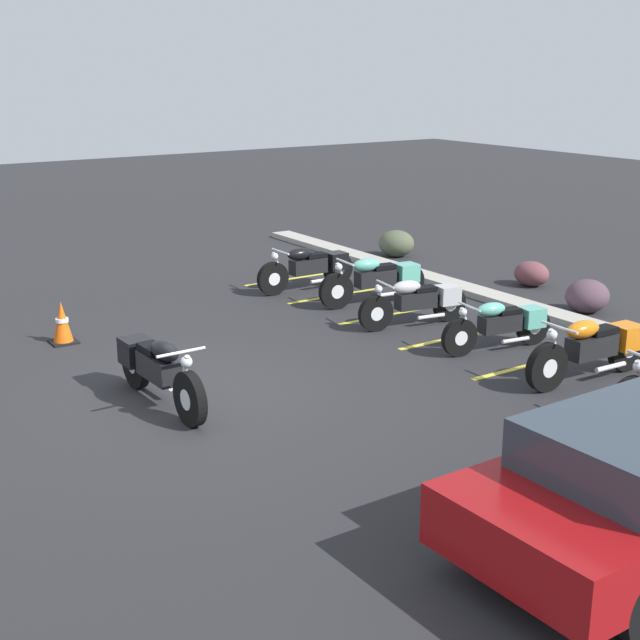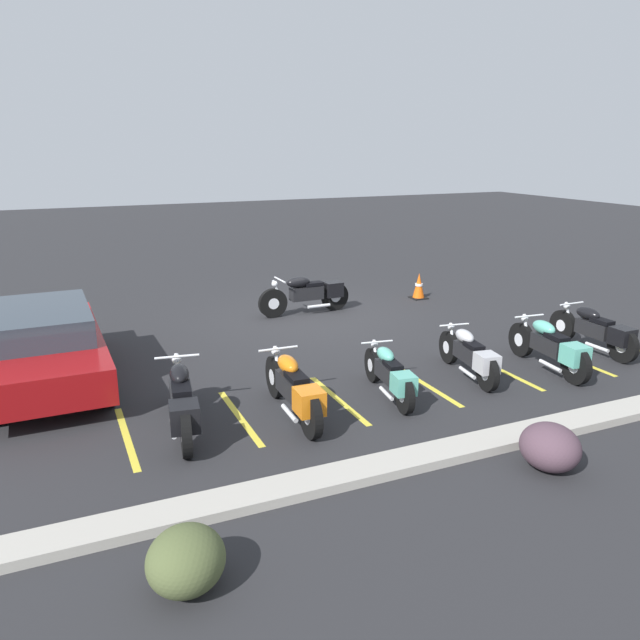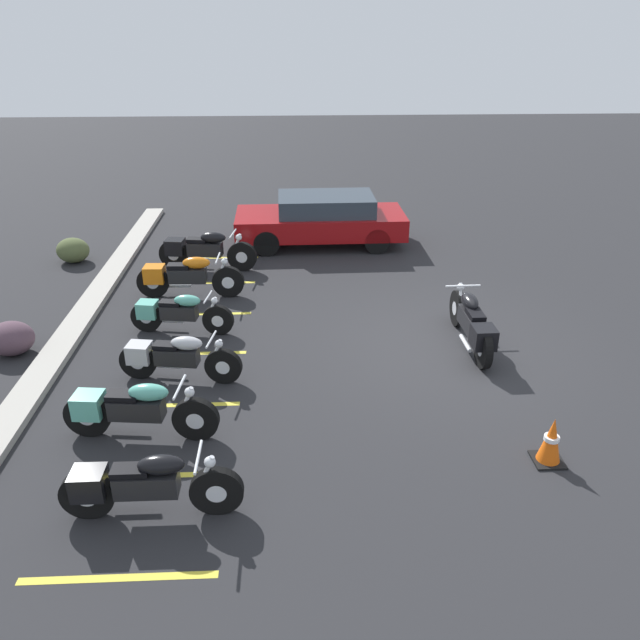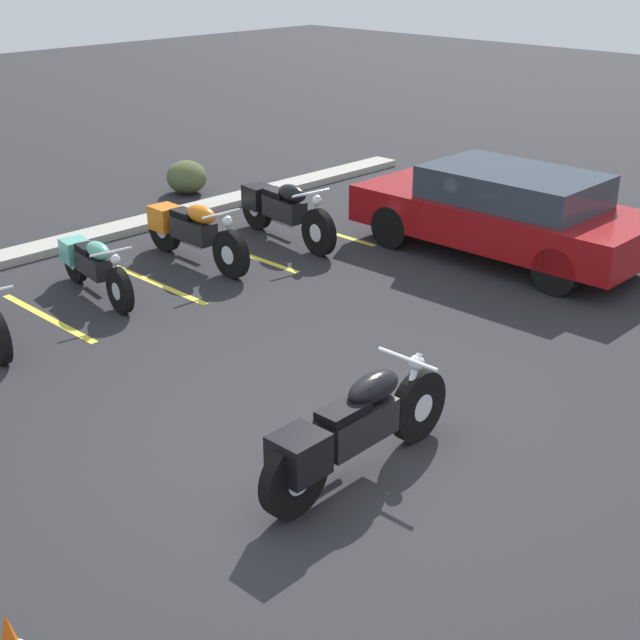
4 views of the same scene
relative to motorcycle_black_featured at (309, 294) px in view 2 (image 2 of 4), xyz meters
The scene contains 20 objects.
ground 0.64m from the motorcycle_black_featured, 88.83° to the left, with size 60.00×60.00×0.00m, color #262628.
motorcycle_black_featured is the anchor object (origin of this frame).
parked_bike_0 6.33m from the motorcycle_black_featured, 128.73° to the left, with size 0.60×2.13×0.84m.
parked_bike_1 5.90m from the motorcycle_black_featured, 114.01° to the left, with size 0.64×2.18×0.86m.
parked_bike_2 5.15m from the motorcycle_black_featured, 99.79° to the left, with size 0.66×2.01×0.79m.
parked_bike_3 5.38m from the motorcycle_black_featured, 80.99° to the left, with size 0.62×1.94×0.77m.
parked_bike_4 5.96m from the motorcycle_black_featured, 65.01° to the left, with size 0.63×2.25×0.88m.
parked_bike_5 6.66m from the motorcycle_black_featured, 51.72° to the left, with size 0.74×2.31×0.91m.
car_red 6.29m from the motorcycle_black_featured, 22.17° to the left, with size 1.86×4.32×1.29m.
concrete_curb 7.30m from the motorcycle_black_featured, 89.93° to the left, with size 18.00×0.50×0.12m, color #A8A399.
landscape_rock_0 8.07m from the motorcycle_black_featured, 88.96° to the left, with size 0.79×0.72×0.59m, color #4F3944.
landscape_rock_2 9.67m from the motorcycle_black_featured, 60.50° to the left, with size 0.80×0.72×0.59m, color #4B5631.
traffic_cone 3.22m from the motorcycle_black_featured, behind, with size 0.40×0.40×0.67m.
stall_line_0 7.04m from the motorcycle_black_featured, 134.19° to the left, with size 0.10×2.10×0.00m, color gold.
stall_line_1 6.03m from the motorcycle_black_featured, 122.97° to the left, with size 0.10×2.10×0.00m, color gold.
stall_line_2 5.32m from the motorcycle_black_featured, 108.02° to the left, with size 0.10×2.10×0.00m, color gold.
stall_line_3 5.06m from the motorcycle_black_featured, 90.11° to the left, with size 0.10×2.10×0.00m, color gold.
stall_line_4 5.31m from the motorcycle_black_featured, 72.18° to the left, with size 0.10×2.10×0.00m, color gold.
stall_line_5 6.02m from the motorcycle_black_featured, 57.19° to the left, with size 0.10×2.10×0.00m, color gold.
stall_line_6 7.03m from the motorcycle_black_featured, 45.93° to the left, with size 0.10×2.10×0.00m, color gold.
Camera 2 is at (5.59, 12.91, 3.93)m, focal length 35.00 mm.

